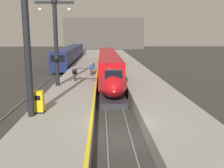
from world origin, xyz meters
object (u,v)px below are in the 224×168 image
Objects in this scene: regional_train_adjacent at (71,54)px; passenger_mid_platform at (75,73)px; highspeed_train_main at (109,65)px; passenger_far_waiting at (91,68)px; ticket_machine_yellow at (39,103)px; passenger_near_edge at (93,66)px; station_column_mid at (56,35)px; rolling_suitcase at (93,71)px; station_column_near at (26,33)px.

regional_train_adjacent reaches higher than passenger_mid_platform.
passenger_far_waiting is (-2.47, -5.35, 0.11)m from highspeed_train_main.
regional_train_adjacent is 29.24m from passenger_mid_platform.
regional_train_adjacent is at bearing 93.50° from ticket_machine_yellow.
regional_train_adjacent is 21.66× the size of passenger_near_edge.
regional_train_adjacent is at bearing 97.48° from passenger_mid_platform.
station_column_mid reaches higher than passenger_mid_platform.
passenger_mid_platform reaches higher than ticket_machine_yellow.
passenger_mid_platform is at bearing 84.37° from ticket_machine_yellow.
passenger_mid_platform is at bearing -106.72° from rolling_suitcase.
ticket_machine_yellow is (0.35, -10.00, -4.69)m from station_column_mid.
station_column_near is 1.03× the size of station_column_mid.
regional_train_adjacent is 23.30m from rolling_suitcase.
regional_train_adjacent is 4.07× the size of station_column_mid.
ticket_machine_yellow is (-5.55, -22.25, -0.14)m from highspeed_train_main.
highspeed_train_main is 3.93m from rolling_suitcase.
rolling_suitcase is (-2.36, -3.08, -0.57)m from highspeed_train_main.
passenger_near_edge is 1.06× the size of ticket_machine_yellow.
station_column_near reaches higher than ticket_machine_yellow.
regional_train_adjacent is at bearing 92.97° from station_column_near.
highspeed_train_main is 5.90m from passenger_far_waiting.
regional_train_adjacent is 42.76m from station_column_near.
rolling_suitcase is 19.44m from ticket_machine_yellow.
passenger_far_waiting is at bearing -114.77° from highspeed_train_main.
regional_train_adjacent reaches higher than highspeed_train_main.
regional_train_adjacent is 21.66× the size of passenger_mid_platform.
station_column_mid reaches higher than highspeed_train_main.
station_column_mid is at bearing 92.00° from ticket_machine_yellow.
passenger_mid_platform is at bearing -113.72° from passenger_far_waiting.
station_column_near reaches higher than passenger_mid_platform.
highspeed_train_main is at bearing 75.60° from station_column_near.
passenger_near_edge is at bearing 79.83° from station_column_near.
passenger_far_waiting is at bearing 78.99° from station_column_near.
station_column_near reaches higher than passenger_far_waiting.
highspeed_train_main is at bearing 64.29° from station_column_mid.
regional_train_adjacent reaches higher than rolling_suitcase.
station_column_mid is 5.32× the size of passenger_mid_platform.
rolling_suitcase is at bearing 73.28° from passenger_mid_platform.
highspeed_train_main is 4.08× the size of station_column_near.
regional_train_adjacent reaches higher than passenger_near_edge.
passenger_near_edge is 1.00× the size of passenger_mid_platform.
ticket_machine_yellow is at bearing 64.30° from station_column_near.
station_column_near reaches higher than highspeed_train_main.
passenger_far_waiting is at bearing 66.28° from passenger_mid_platform.
regional_train_adjacent is 22.87× the size of ticket_machine_yellow.
station_column_near is at bearing -100.17° from passenger_near_edge.
station_column_mid reaches higher than passenger_far_waiting.
rolling_suitcase is (1.93, 6.42, -0.69)m from passenger_mid_platform.
passenger_far_waiting reaches higher than rolling_suitcase.
passenger_far_waiting is 2.38m from rolling_suitcase.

